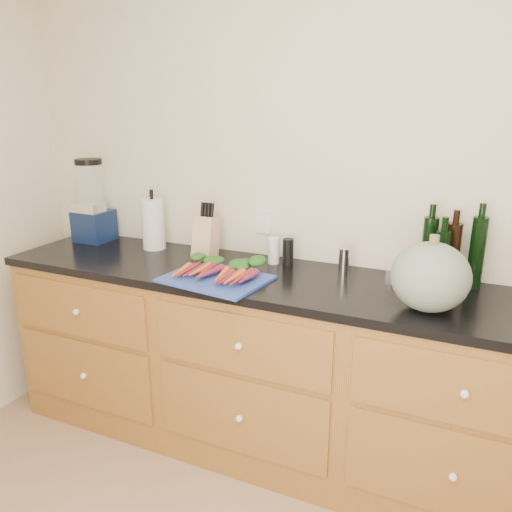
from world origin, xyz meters
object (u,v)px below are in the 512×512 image
at_px(squash, 430,277).
at_px(tomato_box, 407,274).
at_px(cutting_board, 216,279).
at_px(blender_appliance, 92,206).
at_px(carrots, 219,271).
at_px(paper_towel, 153,224).
at_px(knife_block, 206,237).

bearing_deg(squash, tomato_box, 112.17).
bearing_deg(cutting_board, blender_appliance, 162.02).
distance_m(blender_appliance, tomato_box, 1.79).
relative_size(carrots, blender_appliance, 0.80).
height_order(paper_towel, knife_block, paper_towel).
bearing_deg(squash, carrots, -179.93).
relative_size(knife_block, tomato_box, 1.26).
xyz_separation_m(cutting_board, squash, (0.92, 0.04, 0.13)).
height_order(cutting_board, squash, squash).
height_order(squash, blender_appliance, blender_appliance).
height_order(carrots, tomato_box, tomato_box).
relative_size(squash, knife_block, 1.42).
relative_size(cutting_board, blender_appliance, 0.96).
distance_m(cutting_board, squash, 0.93).
bearing_deg(tomato_box, carrots, -159.87).
height_order(carrots, knife_block, knife_block).
xyz_separation_m(carrots, blender_appliance, (-0.98, 0.28, 0.17)).
xyz_separation_m(paper_towel, tomato_box, (1.36, 0.01, -0.10)).
relative_size(carrots, knife_block, 1.78).
relative_size(blender_appliance, knife_block, 2.23).
bearing_deg(knife_block, paper_towel, 176.66).
relative_size(cutting_board, knife_block, 2.14).
xyz_separation_m(squash, tomato_box, (-0.12, 0.29, -0.10)).
height_order(cutting_board, carrots, carrots).
distance_m(blender_appliance, paper_towel, 0.42).
xyz_separation_m(blender_appliance, tomato_box, (1.78, 0.01, -0.17)).
xyz_separation_m(cutting_board, tomato_box, (0.80, 0.33, 0.03)).
bearing_deg(cutting_board, carrots, 90.00).
distance_m(paper_towel, knife_block, 0.35).
relative_size(carrots, paper_towel, 1.35).
bearing_deg(paper_towel, blender_appliance, -179.64).
xyz_separation_m(squash, paper_towel, (-1.48, 0.28, 0.00)).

